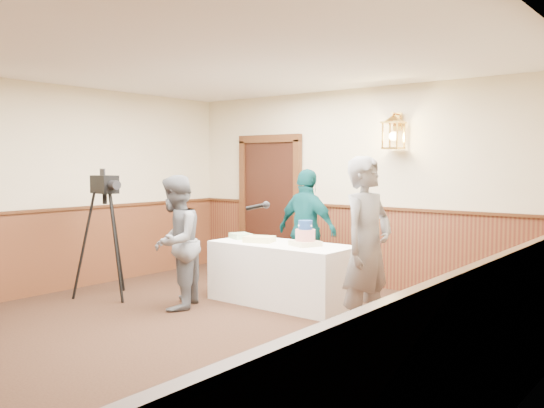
% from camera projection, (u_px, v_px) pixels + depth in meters
% --- Properties ---
extents(ground, '(7.00, 7.00, 0.00)m').
position_uv_depth(ground, '(178.00, 343.00, 5.57)').
color(ground, black).
rests_on(ground, ground).
extents(room_shell, '(6.02, 7.02, 2.81)m').
position_uv_depth(room_shell, '(206.00, 185.00, 5.85)').
color(room_shell, beige).
rests_on(room_shell, ground).
extents(display_table, '(1.80, 0.80, 0.75)m').
position_uv_depth(display_table, '(282.00, 273.00, 7.14)').
color(display_table, white).
rests_on(display_table, ground).
extents(tiered_cake, '(0.38, 0.38, 0.31)m').
position_uv_depth(tiered_cake, '(305.00, 236.00, 6.90)').
color(tiered_cake, beige).
rests_on(tiered_cake, display_table).
extents(sheet_cake_yellow, '(0.42, 0.37, 0.07)m').
position_uv_depth(sheet_cake_yellow, '(259.00, 239.00, 7.24)').
color(sheet_cake_yellow, '#E8EA8B').
rests_on(sheet_cake_yellow, display_table).
extents(sheet_cake_green, '(0.36, 0.33, 0.07)m').
position_uv_depth(sheet_cake_green, '(241.00, 236.00, 7.59)').
color(sheet_cake_green, '#B0E5A1').
rests_on(sheet_cake_green, display_table).
extents(interviewer, '(1.55, 0.97, 1.60)m').
position_uv_depth(interviewer, '(176.00, 242.00, 6.85)').
color(interviewer, slate).
rests_on(interviewer, ground).
extents(baker, '(0.50, 0.70, 1.81)m').
position_uv_depth(baker, '(367.00, 248.00, 5.70)').
color(baker, gray).
rests_on(baker, ground).
extents(assistant_p, '(1.02, 0.52, 1.67)m').
position_uv_depth(assistant_p, '(307.00, 231.00, 7.75)').
color(assistant_p, '#0B494D').
rests_on(assistant_p, ground).
extents(tv_camera_rig, '(0.62, 0.58, 1.59)m').
position_uv_depth(tv_camera_rig, '(106.00, 243.00, 7.42)').
color(tv_camera_rig, black).
rests_on(tv_camera_rig, ground).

